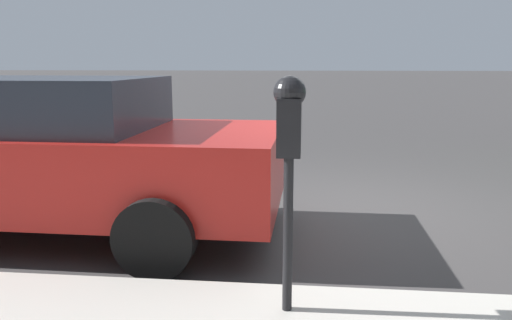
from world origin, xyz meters
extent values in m
plane|color=#3D3A3A|center=(0.00, 0.00, 0.00)|extent=(220.00, 220.00, 0.00)
cylinder|color=black|center=(-2.55, 0.56, 0.62)|extent=(0.06, 0.06, 0.98)
cube|color=black|center=(-2.55, 0.56, 1.28)|extent=(0.20, 0.14, 0.34)
sphere|color=black|center=(-2.55, 0.56, 1.48)|extent=(0.19, 0.19, 0.19)
cube|color=#B21919|center=(-2.45, 0.56, 1.23)|extent=(0.01, 0.11, 0.12)
cube|color=black|center=(-2.45, 0.56, 1.35)|extent=(0.01, 0.10, 0.08)
cube|color=#B21E19|center=(-0.95, 3.05, 0.68)|extent=(1.91, 4.72, 0.71)
cube|color=#232833|center=(-0.95, 3.24, 1.27)|extent=(1.66, 2.65, 0.48)
cylinder|color=black|center=(-0.04, 1.59, 0.32)|extent=(0.23, 0.64, 0.64)
cylinder|color=black|center=(-1.89, 1.61, 0.32)|extent=(0.23, 0.64, 0.64)
camera|label=1|loc=(-5.46, 0.45, 1.64)|focal=35.00mm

